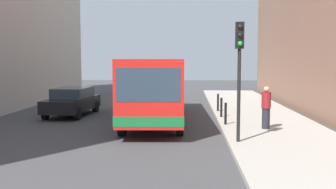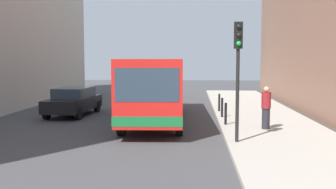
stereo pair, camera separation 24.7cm
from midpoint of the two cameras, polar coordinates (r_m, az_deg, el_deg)
name	(u,v)px [view 1 (the left image)]	position (r m, az deg, el deg)	size (l,w,h in m)	color
ground_plane	(145,131)	(17.00, -3.73, -5.14)	(80.00, 80.00, 0.00)	#424244
sidewalk	(275,130)	(17.22, 14.49, -4.90)	(4.40, 40.00, 0.15)	#ADA89E
bus	(155,85)	(19.69, -2.22, 1.33)	(2.98, 11.12, 3.00)	red
car_beside_bus	(72,101)	(21.99, -13.68, -0.88)	(2.12, 4.52, 1.48)	black
traffic_light	(239,59)	(13.95, 9.55, 4.98)	(0.28, 0.33, 4.10)	black
bollard_near	(226,114)	(17.77, 7.74, -2.69)	(0.11, 0.11, 0.95)	black
bollard_mid	(221,107)	(20.02, 7.20, -1.81)	(0.11, 0.11, 0.95)	black
bollard_far	(218,102)	(22.27, 6.76, -1.11)	(0.11, 0.11, 0.95)	black
pedestrian_near_signal	(266,108)	(16.93, 13.29, -1.81)	(0.38, 0.38, 1.74)	#26262D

